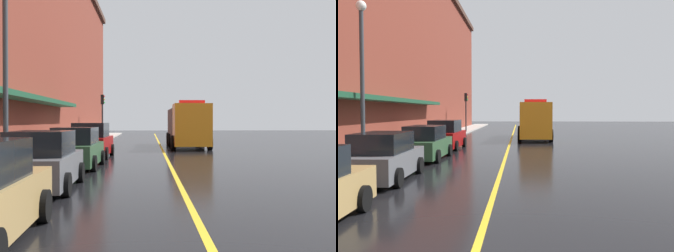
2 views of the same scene
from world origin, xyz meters
TOP-DOWN VIEW (x-y plane):
  - ground_plane at (0.00, 25.00)m, footprint 112.00×112.00m
  - sidewalk_left at (-6.20, 25.00)m, footprint 2.40×70.00m
  - lane_center_stripe at (0.00, 25.00)m, footprint 0.16×70.00m
  - parked_car_1 at (-4.00, 8.61)m, footprint 2.03×4.22m
  - parked_car_2 at (-3.97, 14.01)m, footprint 2.02×4.35m
  - parked_car_3 at (-4.03, 19.03)m, footprint 2.17×4.33m
  - utility_truck at (1.95, 27.53)m, footprint 2.80×9.29m
  - parking_meter_0 at (-5.35, 19.31)m, footprint 0.14×0.18m
  - street_lamp_left at (-5.95, 11.28)m, footprint 0.44×0.44m
  - traffic_light_near at (-5.29, 35.86)m, footprint 0.38×0.36m

SIDE VIEW (x-z plane):
  - ground_plane at x=0.00m, z-range 0.00..0.00m
  - lane_center_stripe at x=0.00m, z-range 0.00..0.01m
  - sidewalk_left at x=-6.20m, z-range 0.00..0.15m
  - parked_car_1 at x=-4.00m, z-range -0.05..1.63m
  - parked_car_2 at x=-3.97m, z-range -0.05..1.65m
  - parked_car_3 at x=-4.03m, z-range -0.07..1.80m
  - parking_meter_0 at x=-5.35m, z-range 0.39..1.72m
  - utility_truck at x=1.95m, z-range -0.08..3.28m
  - traffic_light_near at x=-5.29m, z-range 1.01..5.31m
  - street_lamp_left at x=-5.95m, z-range 0.93..7.87m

